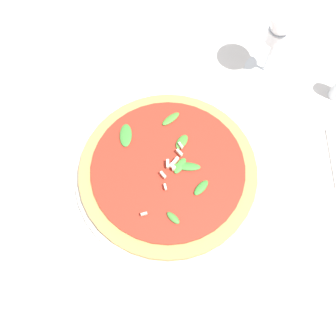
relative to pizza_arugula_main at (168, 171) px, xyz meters
name	(u,v)px	position (x,y,z in m)	size (l,w,h in m)	color
ground_plane	(157,195)	(0.04, -0.02, -0.02)	(6.00, 6.00, 0.00)	silver
pizza_arugula_main	(168,171)	(0.00, 0.00, 0.00)	(0.33, 0.33, 0.05)	silver
wine_glass	(279,31)	(-0.24, 0.20, 0.09)	(0.08, 0.08, 0.15)	white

